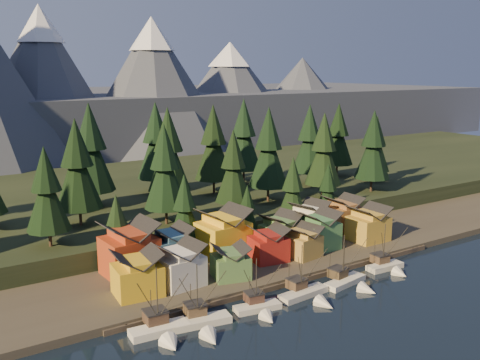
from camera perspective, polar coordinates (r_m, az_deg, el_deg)
ground at (r=101.50m, az=11.20°, el=-13.60°), size 500.00×500.00×0.00m
shore_strip at (r=130.61m, az=-1.07°, el=-7.13°), size 400.00×50.00×1.50m
hillside at (r=172.91m, az=-9.80°, el=-1.78°), size 420.00×100.00×6.00m
dock at (r=112.63m, az=5.32°, el=-10.50°), size 80.00×4.00×1.00m
mountain_ridge at (r=285.82m, az=-20.61°, el=7.66°), size 560.00×190.00×90.00m
boat_0 at (r=91.35m, az=-8.37°, el=-14.78°), size 10.44×11.25×12.65m
boat_1 at (r=93.20m, az=-4.14°, el=-14.33°), size 11.77×12.52×12.02m
boat_2 at (r=98.55m, az=2.13°, el=-12.82°), size 9.24×9.80×10.84m
boat_3 at (r=104.77m, az=7.28°, el=-11.40°), size 11.22×12.07×11.40m
boat_4 at (r=111.65m, az=11.66°, el=-10.02°), size 10.82×11.47×11.46m
boat_5 at (r=121.69m, az=15.56°, el=-8.28°), size 8.95×9.68×11.33m
house_front_0 at (r=102.90m, az=-10.90°, el=-9.62°), size 9.12×8.70×8.46m
house_front_1 at (r=105.97m, az=-6.46°, el=-8.82°), size 8.97×8.67×8.51m
house_front_2 at (r=109.21m, az=-1.01°, el=-8.60°), size 8.45×8.49×6.81m
house_front_3 at (r=118.56m, az=3.04°, el=-6.72°), size 8.42×8.11×7.64m
house_front_4 at (r=121.78m, az=6.65°, el=-6.43°), size 7.91×8.38×7.06m
house_front_5 at (r=127.05m, az=8.36°, el=-5.21°), size 8.61×7.83×9.03m
house_front_6 at (r=135.49m, az=13.52°, el=-4.43°), size 8.63×8.16×8.62m
house_back_0 at (r=112.48m, az=-11.73°, el=-7.03°), size 10.87×10.50×11.09m
house_back_1 at (r=115.67m, az=-7.36°, el=-6.95°), size 7.92×8.02×8.87m
house_back_2 at (r=120.89m, az=-1.82°, el=-5.47°), size 11.08×10.31×10.97m
house_back_3 at (r=126.16m, az=4.34°, el=-5.36°), size 9.69×8.98×8.51m
house_back_4 at (r=136.07m, az=7.39°, el=-4.06°), size 9.73×9.48×8.90m
house_back_5 at (r=141.74m, az=10.92°, el=-3.48°), size 8.29×8.39×9.12m
tree_hill_2 at (r=118.64m, az=-19.92°, el=-1.24°), size 9.28×9.28×21.63m
tree_hill_3 at (r=131.97m, az=-16.96°, el=1.28°), size 11.16×11.16×25.99m
tree_hill_4 at (r=148.17m, az=-15.62°, el=3.02°), size 12.26×12.26×28.57m
tree_hill_5 at (r=128.92m, az=-8.00°, el=1.07°), size 10.50×10.50×24.46m
tree_hill_6 at (r=145.39m, az=-7.64°, el=2.91°), size 11.70×11.70×27.26m
tree_hill_7 at (r=135.80m, az=-0.72°, el=1.22°), size 9.57×9.57×22.30m
tree_hill_8 at (r=159.77m, az=-2.85°, el=3.73°), size 11.55×11.55×26.90m
tree_hill_9 at (r=149.90m, az=3.06°, el=3.20°), size 11.57×11.57×26.94m
tree_hill_10 at (r=174.75m, az=0.40°, el=4.60°), size 11.93×11.93×27.79m
tree_hill_11 at (r=156.11m, az=8.91°, el=3.02°), size 10.74×10.74×25.01m
tree_hill_12 at (r=173.18m, az=7.40°, el=4.13°), size 11.21×11.21×26.12m
tree_hill_13 at (r=167.12m, az=14.01°, el=3.41°), size 10.77×10.77×25.09m
tree_hill_14 at (r=189.54m, az=10.42°, el=4.60°), size 10.95×10.95×25.52m
tree_hill_15 at (r=162.32m, az=-8.92°, el=3.87°), size 11.86×11.86×27.64m
tree_hill_17 at (r=182.81m, az=14.31°, el=3.54°), size 9.41×9.41×21.93m
tree_shore_0 at (r=116.23m, az=-12.97°, el=-4.97°), size 6.85×6.85×15.95m
tree_shore_1 at (r=121.83m, az=-5.91°, el=-3.23°), size 7.98×7.98×18.60m
tree_shore_2 at (r=130.71m, az=0.78°, el=-3.26°), size 6.03×6.03×14.04m
tree_shore_3 at (r=137.95m, az=5.64°, el=-1.18°), size 8.45×8.45×19.69m
tree_shore_4 at (r=145.87m, az=9.34°, el=-1.18°), size 7.26×7.26×16.92m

